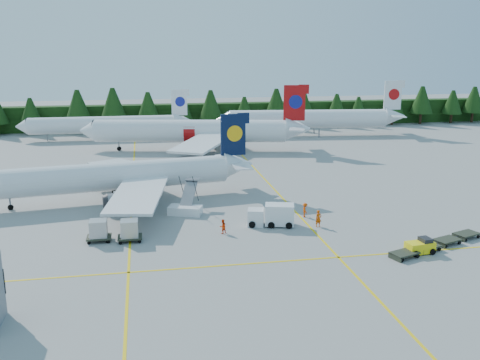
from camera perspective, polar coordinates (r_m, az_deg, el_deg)
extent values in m
plane|color=gray|center=(56.94, 2.62, -6.40)|extent=(320.00, 320.00, 0.00)
cube|color=yellow|center=(74.68, -11.42, -1.67)|extent=(0.25, 120.00, 0.01)
cube|color=yellow|center=(76.82, 3.65, -0.97)|extent=(0.25, 120.00, 0.01)
cube|color=yellow|center=(51.52, 4.12, -8.68)|extent=(80.00, 0.25, 0.01)
cube|color=black|center=(135.56, -5.19, 6.84)|extent=(220.00, 4.00, 6.00)
cylinder|color=silver|center=(71.90, -13.94, 0.35)|extent=(31.90, 8.13, 3.73)
cube|color=#061333|center=(74.21, -0.74, 4.85)|extent=(3.55, 0.82, 5.78)
cube|color=silver|center=(79.96, -12.40, 1.38)|extent=(11.16, 15.01, 1.06)
cylinder|color=slate|center=(77.65, -13.51, -0.04)|extent=(3.41, 2.38, 1.96)
cube|color=silver|center=(64.66, -10.85, -1.52)|extent=(7.92, 14.73, 1.06)
cylinder|color=slate|center=(67.23, -12.66, -2.17)|extent=(3.41, 2.38, 1.96)
cylinder|color=slate|center=(72.71, -23.31, -2.35)|extent=(0.22, 0.22, 1.58)
cylinder|color=silver|center=(104.87, -5.34, 5.24)|extent=(37.20, 11.33, 4.36)
cone|color=silver|center=(108.78, -15.94, 5.08)|extent=(3.82, 4.86, 4.36)
cube|color=#AE0B0C|center=(104.04, 5.82, 8.18)|extent=(4.14, 1.16, 6.76)
cube|color=silver|center=(113.82, -3.21, 5.64)|extent=(8.49, 17.02, 1.24)
cylinder|color=slate|center=(111.32, -4.42, 4.63)|extent=(4.07, 2.95, 2.29)
cube|color=silver|center=(95.58, -3.93, 4.01)|extent=(13.63, 17.46, 1.24)
cylinder|color=slate|center=(98.93, -5.05, 3.43)|extent=(4.07, 2.95, 2.29)
cylinder|color=slate|center=(107.73, -12.78, 3.57)|extent=(0.26, 0.26, 1.85)
cylinder|color=silver|center=(121.17, -14.46, 5.74)|extent=(31.01, 3.97, 3.64)
cone|color=silver|center=(123.68, -22.24, 5.30)|extent=(2.59, 3.67, 3.64)
cube|color=silver|center=(120.41, -6.50, 8.22)|extent=(3.46, 0.35, 5.65)
cylinder|color=slate|center=(123.07, -19.86, 4.26)|extent=(0.22, 0.22, 1.46)
cylinder|color=silver|center=(123.78, 7.25, 6.47)|extent=(36.09, 8.09, 4.22)
cone|color=silver|center=(121.49, -1.82, 6.44)|extent=(3.39, 4.51, 4.22)
cube|color=silver|center=(128.47, 15.98, 8.69)|extent=(4.02, 0.80, 6.54)
cylinder|color=slate|center=(122.28, 0.91, 5.09)|extent=(0.25, 0.25, 1.69)
cube|color=silver|center=(65.45, -5.85, -3.23)|extent=(4.44, 3.30, 1.04)
cube|color=slate|center=(66.74, -5.46, -1.40)|extent=(2.70, 4.06, 2.81)
cube|color=slate|center=(68.18, -5.09, 0.06)|extent=(1.99, 1.64, 0.11)
cube|color=silver|center=(61.14, 1.69, -4.00)|extent=(2.20, 2.20, 1.89)
cube|color=black|center=(61.00, 1.69, -3.59)|extent=(1.91, 2.04, 0.81)
cube|color=silver|center=(60.96, 4.23, -3.68)|extent=(3.64, 2.73, 2.34)
cube|color=yellow|center=(56.06, 18.63, -6.80)|extent=(2.86, 1.75, 1.07)
cube|color=black|center=(56.16, 19.17, -6.07)|extent=(1.11, 1.36, 0.48)
cube|color=#2F3325|center=(54.50, 17.14, -7.44)|extent=(3.04, 2.43, 0.15)
cube|color=#2F3325|center=(56.97, 19.28, -6.67)|extent=(3.04, 2.43, 0.15)
cube|color=#2F3325|center=(59.52, 21.23, -5.95)|extent=(3.04, 2.43, 0.15)
cube|color=#2F3325|center=(62.15, 23.01, -5.29)|extent=(3.04, 2.43, 0.15)
cube|color=#2F3325|center=(58.26, -14.81, -5.91)|extent=(2.51, 1.94, 0.16)
cube|color=#AFB1B4|center=(57.94, -14.87, -5.01)|extent=(1.77, 1.71, 1.77)
cube|color=#2F3325|center=(57.53, -11.66, -5.98)|extent=(2.51, 1.94, 0.16)
cube|color=#AFB1B4|center=(57.21, -11.71, -5.07)|extent=(1.77, 1.71, 1.77)
imported|color=#D64804|center=(61.24, 8.37, -4.09)|extent=(0.77, 0.56, 1.94)
imported|color=#F73605|center=(58.52, -1.86, -4.97)|extent=(0.98, 0.89, 1.62)
imported|color=#D64104|center=(64.48, 6.95, -3.20)|extent=(0.50, 0.72, 1.73)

